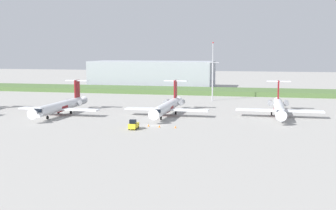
% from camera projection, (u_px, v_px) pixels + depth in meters
% --- Properties ---
extents(ground_plane, '(500.00, 500.00, 0.00)m').
position_uv_depth(ground_plane, '(179.00, 109.00, 131.37)').
color(ground_plane, '#9E9B96').
extents(grass_berm, '(320.00, 20.00, 1.85)m').
position_uv_depth(grass_berm, '(202.00, 91.00, 179.32)').
color(grass_berm, '#4C6B38').
rests_on(grass_berm, ground).
extents(regional_jet_second, '(22.81, 31.00, 9.00)m').
position_uv_depth(regional_jet_second, '(61.00, 106.00, 118.40)').
color(regional_jet_second, silver).
rests_on(regional_jet_second, ground).
extents(regional_jet_third, '(22.81, 31.00, 9.00)m').
position_uv_depth(regional_jet_third, '(168.00, 106.00, 117.47)').
color(regional_jet_third, silver).
rests_on(regional_jet_third, ground).
extents(regional_jet_fourth, '(22.81, 31.00, 9.00)m').
position_uv_depth(regional_jet_fourth, '(279.00, 107.00, 115.44)').
color(regional_jet_fourth, silver).
rests_on(regional_jet_fourth, ground).
extents(antenna_mast, '(4.40, 0.50, 20.70)m').
position_uv_depth(antenna_mast, '(213.00, 76.00, 151.61)').
color(antenna_mast, '#B2B2B7').
rests_on(antenna_mast, ground).
extents(distant_hangar, '(58.94, 22.93, 12.68)m').
position_uv_depth(distant_hangar, '(152.00, 74.00, 208.23)').
color(distant_hangar, '#9EA3AD').
rests_on(distant_hangar, ground).
extents(baggage_tug, '(1.72, 3.20, 2.30)m').
position_uv_depth(baggage_tug, '(134.00, 125.00, 96.52)').
color(baggage_tug, yellow).
rests_on(baggage_tug, ground).
extents(safety_cone_front_marker, '(0.44, 0.44, 0.55)m').
position_uv_depth(safety_cone_front_marker, '(149.00, 125.00, 100.40)').
color(safety_cone_front_marker, orange).
rests_on(safety_cone_front_marker, ground).
extents(safety_cone_mid_marker, '(0.44, 0.44, 0.55)m').
position_uv_depth(safety_cone_mid_marker, '(159.00, 126.00, 99.11)').
color(safety_cone_mid_marker, orange).
rests_on(safety_cone_mid_marker, ground).
extents(safety_cone_rear_marker, '(0.44, 0.44, 0.55)m').
position_uv_depth(safety_cone_rear_marker, '(175.00, 127.00, 98.18)').
color(safety_cone_rear_marker, orange).
rests_on(safety_cone_rear_marker, ground).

